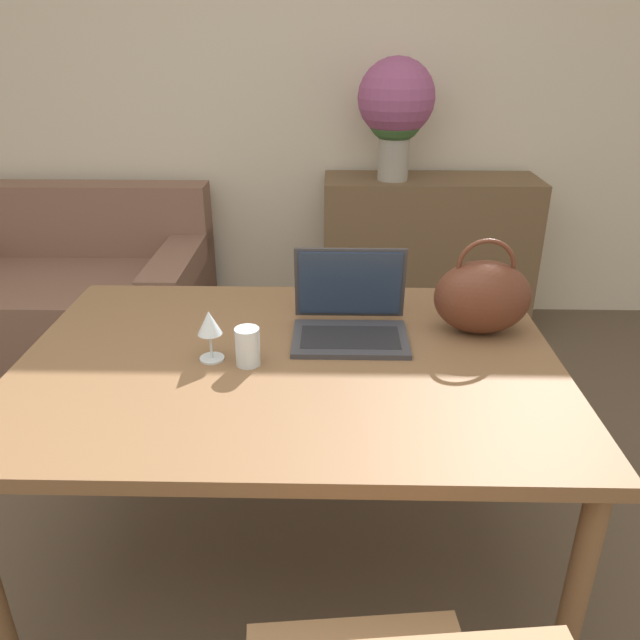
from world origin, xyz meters
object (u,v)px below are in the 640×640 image
at_px(drinking_glass, 248,347).
at_px(handbag, 482,296).
at_px(laptop, 350,312).
at_px(flower_vase, 396,106).
at_px(wine_glass, 209,326).
at_px(couch, 66,295).

bearing_deg(drinking_glass, handbag, 18.03).
distance_m(laptop, drinking_glass, 0.36).
bearing_deg(laptop, flower_vase, 80.76).
relative_size(drinking_glass, wine_glass, 0.73).
height_order(couch, wine_glass, wine_glass).
bearing_deg(flower_vase, couch, -173.08).
relative_size(couch, laptop, 4.33).
xyz_separation_m(couch, laptop, (1.51, -1.37, 0.53)).
relative_size(laptop, handbag, 1.15).
relative_size(wine_glass, handbag, 0.50).
bearing_deg(laptop, drinking_glass, -143.56).
bearing_deg(couch, laptop, -42.32).
distance_m(laptop, handbag, 0.40).
xyz_separation_m(laptop, flower_vase, (0.26, 1.59, 0.43)).
distance_m(wine_glass, handbag, 0.82).
distance_m(laptop, wine_glass, 0.44).
xyz_separation_m(laptop, handbag, (0.40, 0.01, 0.05)).
height_order(wine_glass, handbag, handbag).
height_order(couch, flower_vase, flower_vase).
bearing_deg(flower_vase, drinking_glass, -106.87).
height_order(laptop, handbag, handbag).
bearing_deg(laptop, couch, 137.68).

